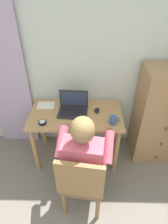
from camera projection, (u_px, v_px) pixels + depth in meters
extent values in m
cube|color=silver|center=(93.00, 58.00, 2.25)|extent=(4.80, 0.05, 2.50)
cube|color=#B29EBC|center=(5.00, 74.00, 2.32)|extent=(0.52, 0.03, 2.15)
cube|color=tan|center=(76.00, 115.00, 2.29)|extent=(1.09, 0.59, 0.03)
cylinder|color=tan|center=(35.00, 150.00, 2.33)|extent=(0.06, 0.06, 0.69)
cylinder|color=tan|center=(116.00, 151.00, 2.31)|extent=(0.06, 0.06, 0.69)
cylinder|color=tan|center=(43.00, 124.00, 2.71)|extent=(0.06, 0.06, 0.69)
cylinder|color=tan|center=(112.00, 125.00, 2.69)|extent=(0.06, 0.06, 0.69)
cube|color=#9E754C|center=(160.00, 116.00, 2.39)|extent=(0.59, 0.44, 1.26)
sphere|color=brown|center=(156.00, 158.00, 2.51)|extent=(0.04, 0.04, 0.04)
sphere|color=brown|center=(161.00, 144.00, 2.35)|extent=(0.04, 0.04, 0.04)
sphere|color=brown|center=(167.00, 129.00, 2.20)|extent=(0.04, 0.04, 0.04)
cube|color=brown|center=(83.00, 178.00, 1.92)|extent=(0.47, 0.45, 0.05)
cube|color=olive|center=(80.00, 180.00, 1.63)|extent=(0.42, 0.10, 0.42)
cylinder|color=olive|center=(100.00, 180.00, 2.16)|extent=(0.04, 0.04, 0.40)
cylinder|color=olive|center=(71.00, 176.00, 2.20)|extent=(0.04, 0.04, 0.40)
cylinder|color=olive|center=(98.00, 208.00, 1.91)|extent=(0.04, 0.04, 0.40)
cylinder|color=olive|center=(64.00, 203.00, 1.95)|extent=(0.04, 0.04, 0.40)
cylinder|color=#33384C|center=(94.00, 159.00, 2.05)|extent=(0.19, 0.42, 0.14)
cylinder|color=#33384C|center=(78.00, 157.00, 2.07)|extent=(0.19, 0.42, 0.14)
cylinder|color=#33384C|center=(96.00, 159.00, 2.35)|extent=(0.11, 0.11, 0.47)
cylinder|color=#33384C|center=(81.00, 157.00, 2.38)|extent=(0.11, 0.11, 0.47)
cube|color=#D1566B|center=(83.00, 161.00, 1.74)|extent=(0.38, 0.25, 0.46)
cylinder|color=#D1566B|center=(108.00, 147.00, 1.77)|extent=(0.13, 0.31, 0.25)
cylinder|color=#D1566B|center=(62.00, 142.00, 1.82)|extent=(0.13, 0.31, 0.25)
cylinder|color=#846047|center=(109.00, 140.00, 1.99)|extent=(0.10, 0.28, 0.11)
cylinder|color=#846047|center=(67.00, 135.00, 2.04)|extent=(0.10, 0.28, 0.11)
sphere|color=#846047|center=(83.00, 131.00, 1.53)|extent=(0.20, 0.20, 0.20)
sphere|color=#9E7A47|center=(83.00, 128.00, 1.52)|extent=(0.20, 0.20, 0.20)
cube|color=#232326|center=(73.00, 113.00, 2.28)|extent=(0.35, 0.26, 0.02)
cube|color=black|center=(73.00, 112.00, 2.27)|extent=(0.29, 0.17, 0.00)
cube|color=#232326|center=(74.00, 98.00, 2.31)|extent=(0.34, 0.03, 0.22)
cube|color=#2D3851|center=(74.00, 99.00, 2.30)|extent=(0.31, 0.02, 0.18)
ellipsoid|color=black|center=(97.00, 110.00, 2.30)|extent=(0.07, 0.10, 0.03)
cylinder|color=black|center=(42.00, 123.00, 2.13)|extent=(0.09, 0.09, 0.03)
cylinder|color=silver|center=(42.00, 121.00, 2.12)|extent=(0.06, 0.06, 0.00)
cube|color=silver|center=(46.00, 105.00, 2.40)|extent=(0.21, 0.16, 0.01)
cylinder|color=#33518C|center=(113.00, 120.00, 2.11)|extent=(0.08, 0.08, 0.09)
torus|color=#33518C|center=(118.00, 120.00, 2.11)|extent=(0.06, 0.01, 0.06)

